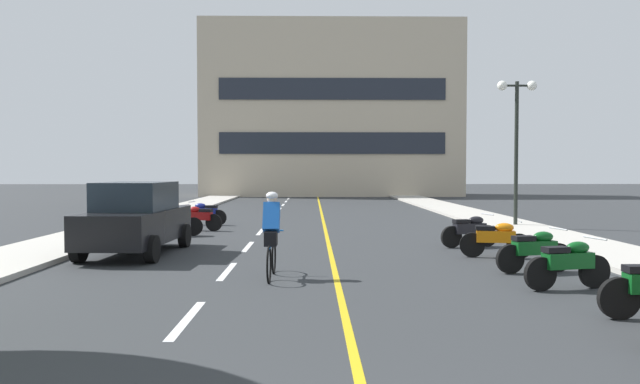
% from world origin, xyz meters
% --- Properties ---
extents(ground_plane, '(140.00, 140.00, 0.00)m').
position_xyz_m(ground_plane, '(0.00, 21.00, 0.00)').
color(ground_plane, '#2D3033').
extents(curb_left, '(2.40, 72.00, 0.12)m').
position_xyz_m(curb_left, '(-7.20, 24.00, 0.06)').
color(curb_left, '#B7B2A8').
rests_on(curb_left, ground).
extents(curb_right, '(2.40, 72.00, 0.12)m').
position_xyz_m(curb_right, '(7.20, 24.00, 0.06)').
color(curb_right, '#B7B2A8').
rests_on(curb_right, ground).
extents(lane_dash_1, '(0.14, 2.20, 0.01)m').
position_xyz_m(lane_dash_1, '(-2.00, 6.00, 0.00)').
color(lane_dash_1, silver).
rests_on(lane_dash_1, ground).
extents(lane_dash_2, '(0.14, 2.20, 0.01)m').
position_xyz_m(lane_dash_2, '(-2.00, 10.00, 0.00)').
color(lane_dash_2, silver).
rests_on(lane_dash_2, ground).
extents(lane_dash_3, '(0.14, 2.20, 0.01)m').
position_xyz_m(lane_dash_3, '(-2.00, 14.00, 0.00)').
color(lane_dash_3, silver).
rests_on(lane_dash_3, ground).
extents(lane_dash_4, '(0.14, 2.20, 0.01)m').
position_xyz_m(lane_dash_4, '(-2.00, 18.00, 0.00)').
color(lane_dash_4, silver).
rests_on(lane_dash_4, ground).
extents(lane_dash_5, '(0.14, 2.20, 0.01)m').
position_xyz_m(lane_dash_5, '(-2.00, 22.00, 0.00)').
color(lane_dash_5, silver).
rests_on(lane_dash_5, ground).
extents(lane_dash_6, '(0.14, 2.20, 0.01)m').
position_xyz_m(lane_dash_6, '(-2.00, 26.00, 0.00)').
color(lane_dash_6, silver).
rests_on(lane_dash_6, ground).
extents(lane_dash_7, '(0.14, 2.20, 0.01)m').
position_xyz_m(lane_dash_7, '(-2.00, 30.00, 0.00)').
color(lane_dash_7, silver).
rests_on(lane_dash_7, ground).
extents(lane_dash_8, '(0.14, 2.20, 0.01)m').
position_xyz_m(lane_dash_8, '(-2.00, 34.00, 0.00)').
color(lane_dash_8, silver).
rests_on(lane_dash_8, ground).
extents(lane_dash_9, '(0.14, 2.20, 0.01)m').
position_xyz_m(lane_dash_9, '(-2.00, 38.00, 0.00)').
color(lane_dash_9, silver).
rests_on(lane_dash_9, ground).
extents(lane_dash_10, '(0.14, 2.20, 0.01)m').
position_xyz_m(lane_dash_10, '(-2.00, 42.00, 0.00)').
color(lane_dash_10, silver).
rests_on(lane_dash_10, ground).
extents(lane_dash_11, '(0.14, 2.20, 0.01)m').
position_xyz_m(lane_dash_11, '(-2.00, 46.00, 0.00)').
color(lane_dash_11, silver).
rests_on(lane_dash_11, ground).
extents(centre_line_yellow, '(0.12, 66.00, 0.01)m').
position_xyz_m(centre_line_yellow, '(0.25, 24.00, 0.00)').
color(centre_line_yellow, gold).
rests_on(centre_line_yellow, ground).
extents(office_building, '(21.55, 6.93, 14.40)m').
position_xyz_m(office_building, '(1.42, 48.41, 7.20)').
color(office_building, '#BCAD93').
rests_on(office_building, ground).
extents(street_lamp_mid, '(1.46, 0.36, 5.29)m').
position_xyz_m(street_lamp_mid, '(7.31, 19.35, 3.97)').
color(street_lamp_mid, black).
rests_on(street_lamp_mid, curb_right).
extents(parked_car_near, '(2.09, 4.28, 1.82)m').
position_xyz_m(parked_car_near, '(-4.66, 12.58, 0.92)').
color(parked_car_near, black).
rests_on(parked_car_near, ground).
extents(motorcycle_3, '(1.68, 0.66, 0.92)m').
position_xyz_m(motorcycle_3, '(4.32, 8.02, 0.47)').
color(motorcycle_3, black).
rests_on(motorcycle_3, ground).
extents(motorcycle_4, '(1.68, 0.64, 0.92)m').
position_xyz_m(motorcycle_4, '(4.38, 9.75, 0.47)').
color(motorcycle_4, black).
rests_on(motorcycle_4, ground).
extents(motorcycle_5, '(1.68, 0.64, 0.92)m').
position_xyz_m(motorcycle_5, '(4.22, 11.81, 0.47)').
color(motorcycle_5, black).
rests_on(motorcycle_5, ground).
extents(motorcycle_6, '(1.67, 0.70, 0.92)m').
position_xyz_m(motorcycle_6, '(4.13, 13.82, 0.47)').
color(motorcycle_6, black).
rests_on(motorcycle_6, ground).
extents(motorcycle_7, '(1.66, 0.74, 0.92)m').
position_xyz_m(motorcycle_7, '(-4.60, 16.61, 0.47)').
color(motorcycle_7, black).
rests_on(motorcycle_7, ground).
extents(motorcycle_8, '(1.66, 0.73, 0.92)m').
position_xyz_m(motorcycle_8, '(-4.19, 18.39, 0.47)').
color(motorcycle_8, black).
rests_on(motorcycle_8, ground).
extents(motorcycle_9, '(1.68, 0.64, 0.92)m').
position_xyz_m(motorcycle_9, '(-4.37, 20.54, 0.47)').
color(motorcycle_9, black).
rests_on(motorcycle_9, ground).
extents(cyclist_rider, '(0.42, 1.77, 1.71)m').
position_xyz_m(cyclist_rider, '(-1.02, 9.25, 0.89)').
color(cyclist_rider, black).
rests_on(cyclist_rider, ground).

